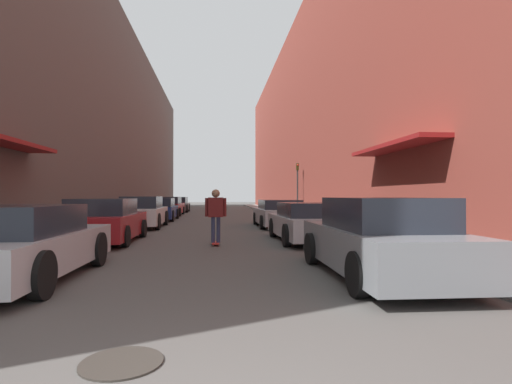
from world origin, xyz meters
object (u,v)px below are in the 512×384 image
Objects in this scene: parked_car_left_2 at (143,213)px; parked_car_right_2 at (279,214)px; skateboarder at (216,211)px; parked_car_left_5 at (177,205)px; parked_car_left_4 at (169,206)px; manhole_cover at (122,363)px; parked_car_right_0 at (379,239)px; traffic_light at (297,183)px; parked_car_right_1 at (309,222)px; parked_car_left_3 at (160,210)px; parked_car_left_1 at (105,221)px; parked_car_left_0 at (17,244)px.

parked_car_left_2 is 6.13m from parked_car_right_2.
parked_car_left_2 is 2.68× the size of skateboarder.
parked_car_left_4 is at bearing -90.34° from parked_car_left_5.
manhole_cover is at bearing -85.32° from parked_car_left_5.
traffic_light is (2.47, 19.02, 1.58)m from parked_car_right_0.
parked_car_right_2 reaches higher than parked_car_right_1.
parked_car_left_5 is at bearing 89.66° from parked_car_left_4.
parked_car_right_2 is (6.29, -11.12, -0.04)m from parked_car_left_4.
traffic_light is at bearing 79.89° from parked_car_right_1.
parked_car_left_5 is 1.20× the size of traffic_light.
traffic_light is (8.58, 7.58, 1.57)m from parked_car_left_2.
traffic_light reaches higher than skateboarder.
skateboarder is at bearing -79.09° from parked_car_left_4.
skateboarder is (-2.86, 4.84, 0.32)m from parked_car_right_0.
traffic_light is (8.56, 2.21, 1.62)m from parked_car_left_3.
traffic_light is (6.11, 22.28, 2.24)m from manhole_cover.
skateboarder reaches higher than manhole_cover.
parked_car_left_1 is 0.93× the size of parked_car_left_3.
parked_car_left_4 is at bearing 90.79° from parked_car_left_2.
parked_car_right_2 is (0.02, 11.38, -0.06)m from parked_car_right_0.
skateboarder is (-2.92, -0.68, 0.39)m from parked_car_right_1.
parked_car_right_1 is at bearing 13.15° from skateboarder.
parked_car_right_0 is 1.01× the size of parked_car_right_1.
parked_car_right_0 reaches higher than manhole_cover.
parked_car_right_0 reaches higher than parked_car_right_1.
parked_car_left_2 is at bearing -90.19° from parked_car_left_3.
parked_car_left_2 is at bearing 99.54° from manhole_cover.
parked_car_left_0 is at bearing -114.68° from traffic_light.
parked_car_left_0 reaches higher than parked_car_right_2.
parked_car_left_1 reaches higher than parked_car_right_1.
parked_car_left_4 is 23.36m from parked_car_right_0.
traffic_light reaches higher than parked_car_left_1.
traffic_light reaches higher than parked_car_left_2.
skateboarder is 2.30× the size of manhole_cover.
skateboarder is (3.25, -6.61, 0.32)m from parked_car_left_2.
parked_car_left_4 is 12.78m from parked_car_right_2.
parked_car_right_0 is (6.25, -5.84, 0.03)m from parked_car_left_1.
parked_car_left_0 is 28.07m from parked_car_left_5.
skateboarder reaches higher than parked_car_left_0.
parked_car_left_2 is at bearing 136.18° from parked_car_right_1.
parked_car_left_0 is 1.04× the size of parked_car_left_5.
parked_car_left_4 is at bearing 119.47° from parked_car_right_2.
parked_car_left_5 is at bearing 90.15° from parked_car_left_0.
parked_car_left_2 is 1.05× the size of parked_car_left_5.
parked_car_left_5 is at bearing 90.67° from parked_car_left_3.
manhole_cover is (-3.65, -3.26, -0.66)m from parked_car_right_0.
parked_car_left_5 is 0.87× the size of parked_car_right_2.
skateboarder reaches higher than parked_car_left_2.
parked_car_left_5 is at bearing 102.41° from parked_car_right_0.
traffic_light is (8.73, -3.49, 1.60)m from parked_car_left_4.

